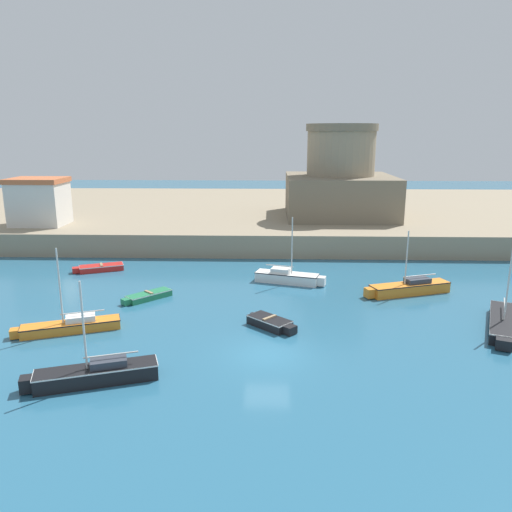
{
  "coord_description": "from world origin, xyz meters",
  "views": [
    {
      "loc": [
        0.14,
        -24.92,
        11.7
      ],
      "look_at": [
        -1.04,
        14.02,
        2.0
      ],
      "focal_mm": 35.0,
      "sensor_mm": 36.0,
      "label": 1
    }
  ],
  "objects": [
    {
      "name": "sailboat_orange_2",
      "position": [
        10.43,
        10.73,
        0.48
      ],
      "size": [
        6.73,
        3.28,
        4.81
      ],
      "color": "orange",
      "rests_on": "ground"
    },
    {
      "name": "sailboat_white_4",
      "position": [
        1.53,
        13.26,
        0.49
      ],
      "size": [
        5.67,
        2.74,
        5.32
      ],
      "color": "white",
      "rests_on": "ground"
    },
    {
      "name": "dinghy_red_0",
      "position": [
        -14.66,
        16.32,
        0.28
      ],
      "size": [
        4.29,
        2.61,
        0.59
      ],
      "color": "red",
      "rests_on": "ground"
    },
    {
      "name": "quay_seawall",
      "position": [
        0.0,
        40.92,
        1.12
      ],
      "size": [
        120.0,
        40.0,
        2.23
      ],
      "primitive_type": "cube",
      "color": "gray",
      "rests_on": "ground"
    },
    {
      "name": "harbor_shed_near_wharf",
      "position": [
        -24.0,
        26.04,
        4.7
      ],
      "size": [
        5.48,
        4.43,
        4.88
      ],
      "color": "silver",
      "rests_on": "quay_seawall"
    },
    {
      "name": "sailboat_orange_7",
      "position": [
        -11.89,
        2.81,
        0.4
      ],
      "size": [
        6.15,
        3.12,
        5.21
      ],
      "color": "orange",
      "rests_on": "ground"
    },
    {
      "name": "dinghy_green_5",
      "position": [
        -8.67,
        8.91,
        0.27
      ],
      "size": [
        3.24,
        3.3,
        0.56
      ],
      "color": "#237A4C",
      "rests_on": "ground"
    },
    {
      "name": "dinghy_black_1",
      "position": [
        0.19,
        3.86,
        0.31
      ],
      "size": [
        3.14,
        3.04,
        0.65
      ],
      "color": "black",
      "rests_on": "ground"
    },
    {
      "name": "ground_plane",
      "position": [
        0.0,
        0.0,
        0.0
      ],
      "size": [
        200.0,
        200.0,
        0.0
      ],
      "primitive_type": "plane",
      "color": "#28607F"
    },
    {
      "name": "fortress",
      "position": [
        8.0,
        32.75,
        5.93
      ],
      "size": [
        12.02,
        12.02,
        10.37
      ],
      "color": "#796C57",
      "rests_on": "quay_seawall"
    },
    {
      "name": "sailboat_black_3",
      "position": [
        -8.21,
        -3.4,
        0.49
      ],
      "size": [
        6.25,
        3.06,
        5.13
      ],
      "color": "black",
      "rests_on": "ground"
    },
    {
      "name": "sailboat_black_6",
      "position": [
        14.35,
        4.02,
        0.4
      ],
      "size": [
        3.93,
        6.91,
        5.32
      ],
      "color": "black",
      "rests_on": "ground"
    }
  ]
}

